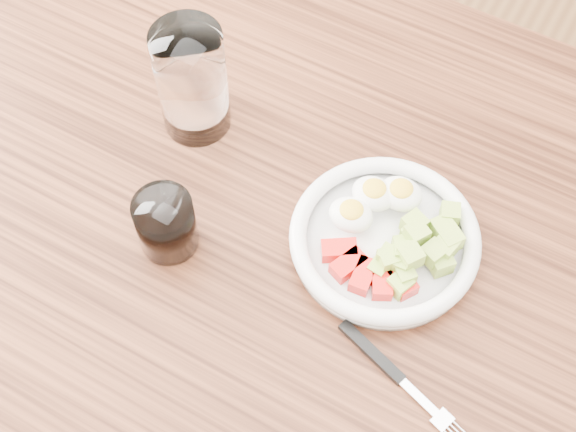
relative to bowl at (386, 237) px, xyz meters
name	(u,v)px	position (x,y,z in m)	size (l,w,h in m)	color
ground	(290,426)	(-0.10, -0.04, -0.79)	(4.00, 4.00, 0.00)	brown
dining_table	(291,277)	(-0.10, -0.04, -0.12)	(1.50, 0.90, 0.77)	brown
bowl	(386,237)	(0.00, 0.00, 0.00)	(0.22, 0.22, 0.06)	white
fork	(389,368)	(0.07, -0.13, -0.02)	(0.18, 0.07, 0.01)	black
water_glass	(192,81)	(-0.29, 0.05, 0.06)	(0.09, 0.09, 0.15)	white
coffee_glass	(166,224)	(-0.22, -0.12, 0.02)	(0.07, 0.07, 0.08)	white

